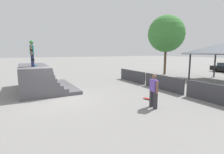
% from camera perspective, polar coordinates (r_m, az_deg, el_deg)
% --- Properties ---
extents(ground_plane, '(160.00, 160.00, 0.00)m').
position_cam_1_polar(ground_plane, '(11.06, -17.63, -6.69)').
color(ground_plane, gray).
extents(quarter_pipe_ramp, '(5.57, 3.67, 1.82)m').
position_cam_1_polar(quarter_pipe_ramp, '(13.75, -22.86, -0.66)').
color(quarter_pipe_ramp, '#565459').
rests_on(quarter_pipe_ramp, ground).
extents(skater_on_deck, '(0.72, 0.28, 1.67)m').
position_cam_1_polar(skater_on_deck, '(12.42, -24.66, 7.52)').
color(skater_on_deck, '#1E2347').
rests_on(skater_on_deck, quarter_pipe_ramp).
extents(skateboard_on_deck, '(0.80, 0.37, 0.09)m').
position_cam_1_polar(skateboard_on_deck, '(12.96, -23.93, 3.57)').
color(skateboard_on_deck, blue).
rests_on(skateboard_on_deck, quarter_pipe_ramp).
extents(bystander_walking, '(0.68, 0.30, 1.68)m').
position_cam_1_polar(bystander_walking, '(8.90, 13.48, -3.93)').
color(bystander_walking, '#2D2D33').
rests_on(bystander_walking, ground).
extents(skateboard_on_ground, '(0.80, 0.49, 0.09)m').
position_cam_1_polar(skateboard_on_ground, '(10.44, 12.32, -7.03)').
color(skateboard_on_ground, green).
rests_on(skateboard_on_ground, ground).
extents(barrier_fence, '(11.88, 0.12, 1.05)m').
position_cam_1_polar(barrier_fence, '(13.36, 16.24, -1.77)').
color(barrier_fence, '#3D3D42').
rests_on(barrier_fence, ground).
extents(tree_beside_pavilion, '(4.34, 4.34, 7.06)m').
position_cam_1_polar(tree_beside_pavilion, '(22.41, 17.29, 13.30)').
color(tree_beside_pavilion, brown).
rests_on(tree_beside_pavilion, ground).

